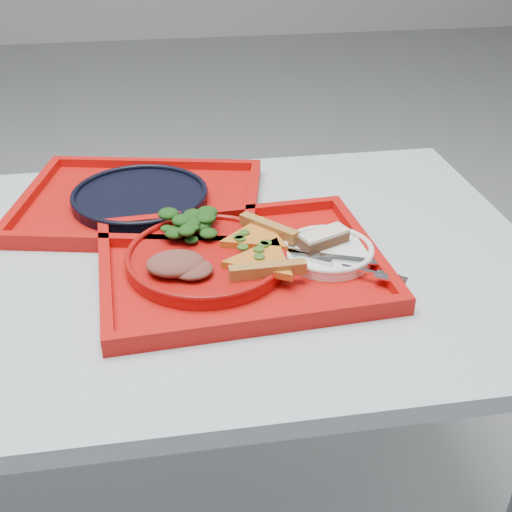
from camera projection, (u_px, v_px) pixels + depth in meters
name	position (u px, v px, depth m)	size (l,w,h in m)	color
table	(75.00, 303.00, 1.10)	(1.60, 0.80, 0.75)	#9BA6AE
tray_main	(241.00, 268.00, 1.05)	(0.45, 0.35, 0.01)	#B50D09
tray_far	(141.00, 204.00, 1.24)	(0.45, 0.35, 0.01)	#B50D09
dinner_plate	(207.00, 259.00, 1.04)	(0.26, 0.26, 0.02)	#A50E0B
side_plate	(328.00, 254.00, 1.06)	(0.15, 0.15, 0.01)	white
navy_plate	(140.00, 198.00, 1.24)	(0.26, 0.26, 0.02)	black
pizza_slice_a	(264.00, 259.00, 1.01)	(0.14, 0.12, 0.02)	orange
pizza_slice_b	(257.00, 235.00, 1.07)	(0.13, 0.11, 0.02)	orange
salad_heap	(188.00, 223.00, 1.08)	(0.09, 0.08, 0.04)	black
meat_portion	(176.00, 263.00, 0.99)	(0.09, 0.07, 0.03)	brown
dessert_bar	(324.00, 238.00, 1.07)	(0.09, 0.06, 0.02)	#4E291A
knife	(329.00, 256.00, 1.03)	(0.18, 0.02, 0.01)	silver
fork	(341.00, 265.00, 1.01)	(0.18, 0.02, 0.01)	silver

